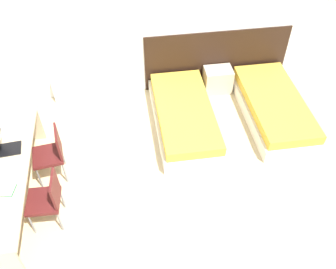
% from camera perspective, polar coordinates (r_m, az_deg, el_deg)
% --- Properties ---
extents(wall_back, '(5.98, 0.05, 2.70)m').
position_cam_1_polar(wall_back, '(6.39, -2.54, 16.70)').
color(wall_back, white).
rests_on(wall_back, ground_plane).
extents(headboard_panel, '(2.62, 0.03, 1.10)m').
position_cam_1_polar(headboard_panel, '(6.97, 7.40, 11.38)').
color(headboard_panel, black).
rests_on(headboard_panel, ground_plane).
extents(bed_near_window, '(0.97, 2.04, 0.40)m').
position_cam_1_polar(bed_near_window, '(6.24, 2.50, 2.73)').
color(bed_near_window, silver).
rests_on(bed_near_window, ground_plane).
extents(bed_near_door, '(0.97, 2.04, 0.40)m').
position_cam_1_polar(bed_near_door, '(6.66, 15.77, 3.99)').
color(bed_near_door, silver).
rests_on(bed_near_door, ground_plane).
extents(nightstand, '(0.50, 0.35, 0.46)m').
position_cam_1_polar(nightstand, '(7.00, 7.56, 8.25)').
color(nightstand, beige).
rests_on(nightstand, ground_plane).
extents(radiator, '(1.02, 0.12, 0.48)m').
position_cam_1_polar(radiator, '(6.91, -12.91, 6.95)').
color(radiator, silver).
rests_on(radiator, ground_plane).
extents(desk, '(0.61, 2.43, 0.73)m').
position_cam_1_polar(desk, '(5.34, -23.23, -5.56)').
color(desk, '#C6B28E').
rests_on(desk, ground_plane).
extents(chair_near_laptop, '(0.47, 0.47, 0.87)m').
position_cam_1_polar(chair_near_laptop, '(5.53, -17.36, -2.57)').
color(chair_near_laptop, '#511919').
rests_on(chair_near_laptop, ground_plane).
extents(chair_near_notebook, '(0.43, 0.43, 0.87)m').
position_cam_1_polar(chair_near_notebook, '(5.04, -17.92, -9.18)').
color(chair_near_notebook, '#511919').
rests_on(chair_near_notebook, ground_plane).
extents(laptop, '(0.33, 0.27, 0.30)m').
position_cam_1_polar(laptop, '(5.39, -23.52, -1.75)').
color(laptop, black).
rests_on(laptop, desk).
extents(open_notebook, '(0.34, 0.24, 0.02)m').
position_cam_1_polar(open_notebook, '(4.99, -23.99, -7.71)').
color(open_notebook, '#236B3D').
rests_on(open_notebook, desk).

